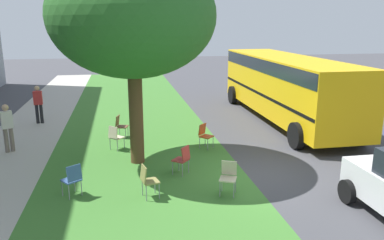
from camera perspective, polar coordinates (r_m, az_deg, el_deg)
The scene contains 13 objects.
ground at distance 11.57m, azimuth 9.30°, elevation -8.24°, with size 80.00×80.00×0.00m, color #424247.
grass_verge at distance 10.96m, azimuth -6.88°, elevation -9.45°, with size 48.00×6.00×0.01m, color #3D752D.
street_tree at distance 11.91m, azimuth -8.78°, elevation 14.83°, with size 4.97×4.97×6.40m.
chair_0 at distance 13.77m, azimuth 1.90°, elevation -2.08°, with size 0.59×0.59×0.88m.
chair_1 at distance 10.46m, azimuth -17.24°, elevation -8.17°, with size 0.58×0.58×0.88m.
chair_2 at distance 13.80m, azimuth -11.26°, elevation -2.32°, with size 0.59×0.59×0.88m.
chair_3 at distance 11.41m, azimuth -1.39°, elevation -5.60°, with size 0.59×0.59×0.88m.
chair_4 at distance 10.21m, azimuth 5.40°, elevation -8.11°, with size 0.55×0.55×0.88m.
chair_5 at distance 10.00m, azimuth -6.57°, elevation -8.63°, with size 0.50×0.50×0.88m.
chair_6 at distance 15.26m, azimuth -10.53°, elevation -0.68°, with size 0.52×0.52×0.88m.
school_bus at distance 18.00m, azimuth 13.62°, elevation 5.47°, with size 10.40×2.80×2.88m.
pedestrian_0 at distance 18.35m, azimuth -21.76°, elevation 2.36°, with size 0.22×0.36×1.69m.
pedestrian_1 at distance 14.68m, azimuth -25.61°, elevation -0.82°, with size 0.33×0.41×1.69m.
Camera 1 is at (-10.03, 3.75, 4.40)m, focal length 36.11 mm.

